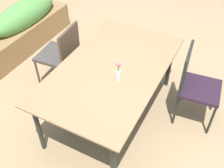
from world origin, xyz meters
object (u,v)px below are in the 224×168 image
dining_table (112,71)px  chair_near_right (194,82)px  chair_far_side (62,52)px  flower_vase (118,72)px

dining_table → chair_near_right: (0.40, -0.83, -0.14)m
chair_far_side → flower_vase: flower_vase is taller
chair_near_right → flower_vase: size_ratio=4.21×
dining_table → chair_near_right: chair_near_right is taller
dining_table → chair_far_side: 0.87m
chair_far_side → flower_vase: bearing=-113.7°
dining_table → chair_far_side: size_ratio=2.03×
chair_near_right → flower_vase: bearing=-57.0°
chair_far_side → chair_near_right: bearing=-87.3°
chair_near_right → chair_far_side: bearing=-88.9°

